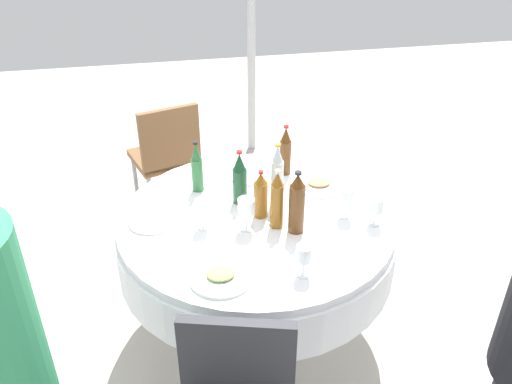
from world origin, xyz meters
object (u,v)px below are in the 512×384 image
object	(u,v)px
bottle_dark_green_rear	(240,179)
wine_glass_mid	(376,207)
wine_glass_left	(304,255)
bottle_amber_near	(261,196)
bottle_brown_left	(285,152)
wine_glass_north	(246,207)
plate_front	(319,184)
chair_south	(167,153)
bottle_green_mid	(197,168)
plate_west	(250,175)
wine_glass_south	(346,197)
plate_far	(221,276)
bottle_brown_north	(297,204)
wine_glass_far	(203,209)
bottle_amber_right	(277,201)
bottle_clear_south	(277,177)
dining_table	(256,241)
plate_inner	(153,220)

from	to	relation	value
bottle_dark_green_rear	wine_glass_mid	size ratio (longest dim) A/B	2.02
wine_glass_left	bottle_dark_green_rear	bearing A→B (deg)	-76.09
bottle_amber_near	bottle_brown_left	xyz separation A→B (m)	(-0.21, -0.38, 0.02)
wine_glass_north	plate_front	bearing A→B (deg)	-145.40
bottle_brown_left	plate_front	xyz separation A→B (m)	(-0.14, 0.17, -0.12)
bottle_amber_near	chair_south	world-z (taller)	bottle_amber_near
bottle_green_mid	plate_west	size ratio (longest dim) A/B	1.20
wine_glass_south	plate_far	size ratio (longest dim) A/B	0.61
bottle_brown_north	wine_glass_far	world-z (taller)	bottle_brown_north
wine_glass_far	chair_south	bearing A→B (deg)	-84.90
bottle_brown_left	bottle_green_mid	distance (m)	0.48
bottle_dark_green_rear	plate_west	size ratio (longest dim) A/B	1.23
bottle_amber_near	plate_far	bearing A→B (deg)	58.62
bottle_amber_right	bottle_clear_south	distance (m)	0.19
wine_glass_south	wine_glass_north	bearing A→B (deg)	0.82
bottle_amber_right	bottle_amber_near	distance (m)	0.11
wine_glass_north	bottle_clear_south	bearing A→B (deg)	-135.58
bottle_green_mid	bottle_brown_left	bearing A→B (deg)	-170.45
wine_glass_left	wine_glass_mid	xyz separation A→B (m)	(-0.42, -0.28, -0.01)
chair_south	bottle_dark_green_rear	bearing A→B (deg)	-90.48
bottle_amber_near	wine_glass_north	size ratio (longest dim) A/B	1.49
bottle_brown_left	wine_glass_left	distance (m)	0.84
wine_glass_far	plate_front	distance (m)	0.68
wine_glass_north	bottle_green_mid	bearing A→B (deg)	-66.28
bottle_green_mid	wine_glass_mid	xyz separation A→B (m)	(-0.75, 0.47, -0.03)
bottle_amber_near	wine_glass_left	size ratio (longest dim) A/B	1.70
wine_glass_south	dining_table	bearing A→B (deg)	-13.35
wine_glass_mid	wine_glass_left	bearing A→B (deg)	33.69
wine_glass_far	plate_west	distance (m)	0.53
plate_inner	plate_west	bearing A→B (deg)	-147.31
bottle_brown_left	plate_west	world-z (taller)	bottle_brown_left
chair_south	bottle_brown_north	bearing A→B (deg)	-86.13
bottle_green_mid	wine_glass_far	world-z (taller)	bottle_green_mid
wine_glass_south	bottle_brown_left	bearing A→B (deg)	-70.46
bottle_brown_north	wine_glass_mid	bearing A→B (deg)	176.24
plate_inner	wine_glass_far	bearing A→B (deg)	156.61
wine_glass_north	plate_far	world-z (taller)	wine_glass_north
bottle_dark_green_rear	wine_glass_south	xyz separation A→B (m)	(-0.45, 0.23, -0.02)
plate_inner	wine_glass_mid	bearing A→B (deg)	167.12
bottle_green_mid	plate_west	xyz separation A→B (m)	(-0.28, -0.09, -0.12)
bottle_brown_north	plate_far	world-z (taller)	bottle_brown_north
wine_glass_south	chair_south	xyz separation A→B (m)	(0.77, -1.29, -0.33)
plate_far	bottle_brown_left	bearing A→B (deg)	-120.53
bottle_brown_left	wine_glass_mid	distance (m)	0.62
bottle_amber_right	wine_glass_mid	world-z (taller)	bottle_amber_right
bottle_clear_south	plate_far	size ratio (longest dim) A/B	1.30
plate_west	chair_south	world-z (taller)	chair_south
plate_west	plate_inner	world-z (taller)	same
bottle_amber_right	bottle_brown_left	world-z (taller)	bottle_amber_right
bottle_brown_left	plate_west	size ratio (longest dim) A/B	1.24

